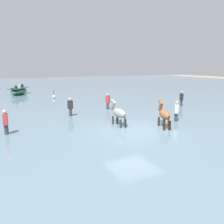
% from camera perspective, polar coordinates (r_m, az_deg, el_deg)
% --- Properties ---
extents(ground_plane, '(120.00, 120.00, 0.00)m').
position_cam_1_polar(ground_plane, '(11.93, 5.41, -6.45)').
color(ground_plane, gray).
extents(water_surface, '(90.00, 90.00, 0.38)m').
position_cam_1_polar(water_surface, '(20.82, -9.07, 1.91)').
color(water_surface, slate).
rests_on(water_surface, ground).
extents(horse_lead_grey, '(0.48, 1.65, 1.80)m').
position_cam_1_polar(horse_lead_grey, '(12.56, 1.63, -0.41)').
color(horse_lead_grey, gray).
rests_on(horse_lead_grey, ground).
extents(horse_trailing_chestnut, '(0.85, 1.67, 1.83)m').
position_cam_1_polar(horse_trailing_chestnut, '(12.47, 13.15, -0.74)').
color(horse_trailing_chestnut, brown).
rests_on(horse_trailing_chestnut, ground).
extents(boat_mid_outer, '(2.76, 3.69, 1.23)m').
position_cam_1_polar(boat_mid_outer, '(28.49, -22.68, 4.97)').
color(boat_mid_outer, '#337556').
rests_on(boat_mid_outer, water_surface).
extents(person_onlooker_left, '(0.29, 0.37, 1.63)m').
position_cam_1_polar(person_onlooker_left, '(19.59, 17.28, 2.90)').
color(person_onlooker_left, '#383842').
rests_on(person_onlooker_left, ground).
extents(person_spectator_far, '(0.32, 0.37, 1.63)m').
position_cam_1_polar(person_spectator_far, '(17.33, -1.14, 2.33)').
color(person_spectator_far, '#383842').
rests_on(person_spectator_far, ground).
extents(person_onlooker_right, '(0.24, 0.34, 1.63)m').
position_cam_1_polar(person_onlooker_right, '(12.15, -25.48, -2.97)').
color(person_onlooker_right, '#383842').
rests_on(person_onlooker_right, ground).
extents(person_wading_mid, '(0.35, 0.38, 1.63)m').
position_cam_1_polar(person_wading_mid, '(14.09, 16.07, -0.35)').
color(person_wading_mid, '#383842').
rests_on(person_wading_mid, ground).
extents(person_wading_close, '(0.38, 0.34, 1.63)m').
position_cam_1_polar(person_wading_close, '(15.21, -10.59, 0.79)').
color(person_wading_close, '#383842').
rests_on(person_wading_close, ground).
extents(channel_buoy, '(0.36, 0.36, 0.82)m').
position_cam_1_polar(channel_buoy, '(23.79, -14.63, 3.82)').
color(channel_buoy, silver).
rests_on(channel_buoy, water_surface).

